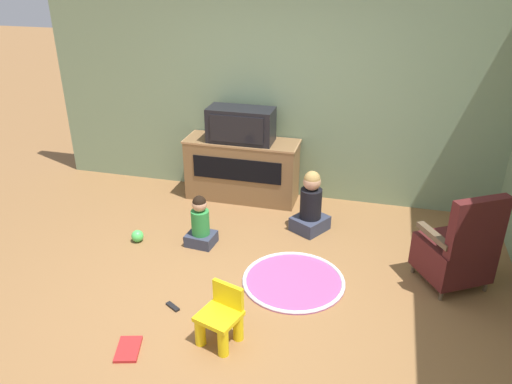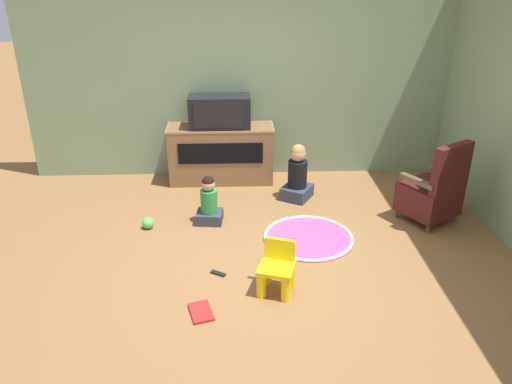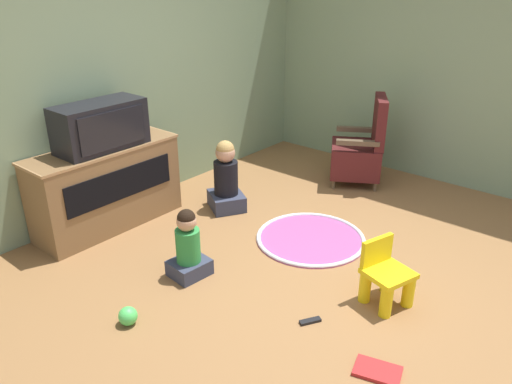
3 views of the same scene
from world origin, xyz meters
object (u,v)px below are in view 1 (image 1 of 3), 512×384
at_px(black_armchair, 458,250).
at_px(yellow_kid_chair, 221,320).
at_px(child_watching_left, 200,224).
at_px(book, 128,349).
at_px(tv_cabinet, 242,169).
at_px(child_watching_center, 311,205).
at_px(toy_ball, 137,236).
at_px(television, 241,125).
at_px(remote_control, 173,307).

distance_m(black_armchair, yellow_kid_chair, 2.22).
height_order(child_watching_left, book, child_watching_left).
bearing_deg(tv_cabinet, yellow_kid_chair, -77.71).
distance_m(yellow_kid_chair, child_watching_center, 1.96).
height_order(black_armchair, toy_ball, black_armchair).
relative_size(television, remote_control, 5.12).
height_order(television, yellow_kid_chair, television).
relative_size(child_watching_left, toy_ball, 4.37).
distance_m(child_watching_left, toy_ball, 0.71).
height_order(tv_cabinet, toy_ball, tv_cabinet).
xyz_separation_m(child_watching_left, book, (-0.00, -1.62, -0.23)).
bearing_deg(child_watching_left, remote_control, -77.79).
bearing_deg(remote_control, child_watching_center, -88.90).
xyz_separation_m(child_watching_left, toy_ball, (-0.67, -0.12, -0.18)).
relative_size(television, yellow_kid_chair, 1.65).
xyz_separation_m(child_watching_left, remote_control, (0.12, -1.05, -0.23)).
bearing_deg(tv_cabinet, television, -90.00).
xyz_separation_m(child_watching_center, toy_ball, (-1.73, -0.71, -0.24)).
distance_m(television, child_watching_left, 1.36).
distance_m(television, black_armchair, 2.74).
xyz_separation_m(yellow_kid_chair, child_watching_center, (0.40, 1.91, 0.11)).
height_order(child_watching_left, toy_ball, child_watching_left).
distance_m(book, remote_control, 0.58).
height_order(child_watching_center, remote_control, child_watching_center).
bearing_deg(toy_ball, yellow_kid_chair, -42.01).
bearing_deg(toy_ball, tv_cabinet, 58.95).
distance_m(child_watching_left, child_watching_center, 1.21).
distance_m(tv_cabinet, television, 0.57).
bearing_deg(yellow_kid_chair, book, -138.06).
xyz_separation_m(tv_cabinet, yellow_kid_chair, (0.55, -2.50, -0.19)).
relative_size(black_armchair, child_watching_left, 1.72).
bearing_deg(black_armchair, television, -58.64).
distance_m(tv_cabinet, yellow_kid_chair, 2.57).
bearing_deg(child_watching_center, television, 90.23).
relative_size(child_watching_left, remote_control, 3.72).
relative_size(black_armchair, toy_ball, 7.51).
relative_size(tv_cabinet, child_watching_center, 1.95).
distance_m(yellow_kid_chair, book, 0.75).
distance_m(yellow_kid_chair, remote_control, 0.62).
height_order(black_armchair, child_watching_center, black_armchair).
bearing_deg(remote_control, book, 108.03).
bearing_deg(remote_control, yellow_kid_chair, -176.11).
bearing_deg(book, television, -18.34).
bearing_deg(black_armchair, child_watching_left, -33.09).
height_order(tv_cabinet, child_watching_center, tv_cabinet).
height_order(yellow_kid_chair, remote_control, yellow_kid_chair).
relative_size(yellow_kid_chair, remote_control, 3.09).
height_order(television, black_armchair, television).
bearing_deg(black_armchair, child_watching_center, -56.35).
bearing_deg(toy_ball, remote_control, -49.33).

